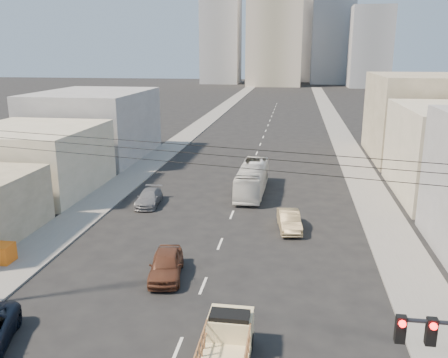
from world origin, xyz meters
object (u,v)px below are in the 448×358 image
(sedan_grey, at_px, (149,198))
(sedan_brown, at_px, (166,264))
(sedan_tan, at_px, (289,221))
(flatbed_pickup, at_px, (227,342))
(city_bus, at_px, (252,179))

(sedan_grey, bearing_deg, sedan_brown, -73.00)
(sedan_brown, relative_size, sedan_tan, 1.06)
(sedan_brown, height_order, sedan_tan, sedan_brown)
(sedan_tan, xyz_separation_m, sedan_grey, (-11.89, 4.07, -0.06))
(flatbed_pickup, distance_m, sedan_tan, 16.21)
(flatbed_pickup, xyz_separation_m, sedan_tan, (2.28, 16.05, -0.40))
(flatbed_pickup, distance_m, sedan_brown, 8.74)
(city_bus, distance_m, sedan_tan, 9.68)
(sedan_tan, relative_size, sedan_grey, 0.96)
(sedan_grey, bearing_deg, city_bus, 26.04)
(flatbed_pickup, height_order, sedan_grey, flatbed_pickup)
(flatbed_pickup, distance_m, city_bus, 25.06)
(flatbed_pickup, relative_size, sedan_grey, 1.01)
(city_bus, bearing_deg, flatbed_pickup, -86.07)
(city_bus, bearing_deg, sedan_brown, -99.73)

